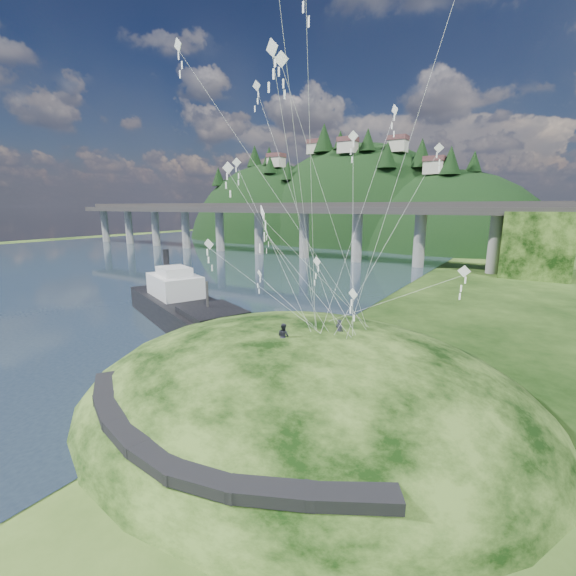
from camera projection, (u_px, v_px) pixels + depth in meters
The scene contains 10 objects.
ground at pixel (209, 377), 32.22m from camera, with size 320.00×320.00×0.00m, color black.
water at pixel (82, 264), 95.04m from camera, with size 240.00×240.00×0.00m, color #2D4153.
grass_hill at pixel (303, 409), 29.93m from camera, with size 36.00×32.00×13.00m.
footpath at pixel (179, 442), 19.82m from camera, with size 22.29×5.84×0.83m.
bridge at pixel (322, 223), 101.83m from camera, with size 160.00×11.00×15.00m.
far_ridge at pixel (344, 260), 157.30m from camera, with size 153.00×70.00×94.50m.
work_barge at pixel (184, 306), 46.77m from camera, with size 25.10×15.19×8.53m.
wooden_dock at pixel (227, 343), 38.80m from camera, with size 14.12×4.45×1.00m.
kite_flyers at pixel (300, 322), 27.48m from camera, with size 3.67×4.04×1.92m.
kite_swarm at pixel (304, 160), 26.80m from camera, with size 21.35×17.69×20.14m.
Camera 1 is at (21.80, -21.60, 13.98)m, focal length 24.00 mm.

